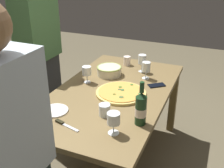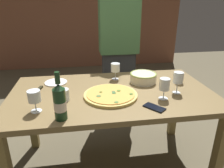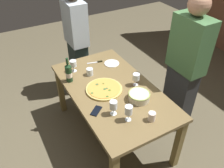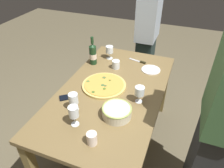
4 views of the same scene
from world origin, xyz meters
name	(u,v)px [view 3 (image 3 of 4)]	position (x,y,z in m)	size (l,w,h in m)	color
ground_plane	(112,133)	(0.00, 0.00, 0.00)	(8.00, 8.00, 0.00)	brown
dining_table	(112,95)	(0.00, 0.00, 0.66)	(1.60, 0.90, 0.75)	brown
pizza	(104,89)	(-0.02, -0.09, 0.76)	(0.41, 0.41, 0.03)	#D5B761
serving_bowl	(139,96)	(0.30, 0.16, 0.80)	(0.23, 0.23, 0.08)	beige
wine_bottle	(69,73)	(-0.37, -0.36, 0.87)	(0.08, 0.08, 0.31)	#1A3A1E
wine_glass_near_pizza	(136,77)	(0.07, 0.27, 0.85)	(0.08, 0.08, 0.15)	white
wine_glass_by_bottle	(113,105)	(0.36, -0.18, 0.86)	(0.08, 0.08, 0.16)	white
wine_glass_far_left	(129,111)	(0.50, -0.10, 0.87)	(0.07, 0.07, 0.17)	white
wine_glass_far_right	(73,64)	(-0.54, -0.24, 0.85)	(0.08, 0.08, 0.15)	white
cup_amber	(152,116)	(0.61, 0.09, 0.80)	(0.07, 0.07, 0.09)	white
cup_ceramic	(90,72)	(-0.37, -0.10, 0.79)	(0.08, 0.08, 0.09)	white
side_plate	(112,63)	(-0.46, 0.25, 0.76)	(0.19, 0.19, 0.01)	white
cell_phone	(96,111)	(0.24, -0.32, 0.76)	(0.07, 0.14, 0.01)	black
pizza_knife	(97,62)	(-0.58, 0.10, 0.76)	(0.07, 0.20, 0.02)	silver
person_host	(185,67)	(0.21, 0.87, 0.88)	(0.44, 0.24, 1.73)	#2C2E30
person_guest_left	(77,41)	(-1.12, 0.05, 0.83)	(0.39, 0.24, 1.64)	#21312F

